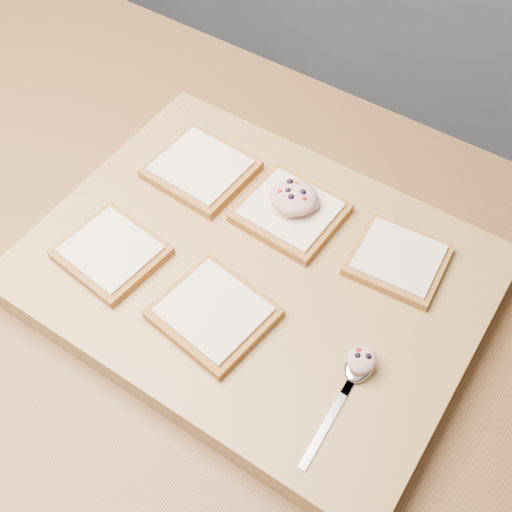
{
  "coord_description": "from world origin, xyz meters",
  "views": [
    {
      "loc": [
        0.27,
        -0.37,
        1.6
      ],
      "look_at": [
        0.02,
        0.01,
        0.96
      ],
      "focal_mm": 45.0,
      "sensor_mm": 36.0,
      "label": 1
    }
  ],
  "objects": [
    {
      "name": "bread_far_right",
      "position": [
        0.16,
        0.11,
        0.95
      ],
      "size": [
        0.12,
        0.11,
        0.02
      ],
      "color": "olive",
      "rests_on": "cutting_board"
    },
    {
      "name": "island_counter",
      "position": [
        0.0,
        0.0,
        0.45
      ],
      "size": [
        2.0,
        0.8,
        0.9
      ],
      "color": "slate",
      "rests_on": "ground"
    },
    {
      "name": "bread_near_left",
      "position": [
        -0.14,
        -0.08,
        0.95
      ],
      "size": [
        0.13,
        0.12,
        0.02
      ],
      "color": "olive",
      "rests_on": "cutting_board"
    },
    {
      "name": "spoon",
      "position": [
        0.19,
        -0.06,
        0.95
      ],
      "size": [
        0.03,
        0.16,
        0.01
      ],
      "color": "silver",
      "rests_on": "cutting_board"
    },
    {
      "name": "cutting_board",
      "position": [
        0.02,
        0.01,
        0.92
      ],
      "size": [
        0.55,
        0.42,
        0.04
      ],
      "primitive_type": "cube",
      "color": "tan",
      "rests_on": "island_counter"
    },
    {
      "name": "bread_far_center",
      "position": [
        0.01,
        0.1,
        0.95
      ],
      "size": [
        0.13,
        0.12,
        0.02
      ],
      "color": "olive",
      "rests_on": "cutting_board"
    },
    {
      "name": "bread_near_center",
      "position": [
        0.02,
        -0.08,
        0.95
      ],
      "size": [
        0.14,
        0.13,
        0.02
      ],
      "color": "olive",
      "rests_on": "cutting_board"
    },
    {
      "name": "ground",
      "position": [
        0.0,
        0.0,
        0.0
      ],
      "size": [
        4.0,
        4.0,
        0.0
      ],
      "primitive_type": "plane",
      "color": "#515459",
      "rests_on": "ground"
    },
    {
      "name": "bread_far_left",
      "position": [
        -0.13,
        0.09,
        0.95
      ],
      "size": [
        0.13,
        0.12,
        0.02
      ],
      "color": "olive",
      "rests_on": "cutting_board"
    },
    {
      "name": "tuna_salad_dollop",
      "position": [
        0.01,
        0.1,
        0.98
      ],
      "size": [
        0.06,
        0.06,
        0.03
      ],
      "color": "#D89E8A",
      "rests_on": "bread_far_center"
    },
    {
      "name": "spoon_salad",
      "position": [
        0.19,
        -0.05,
        0.96
      ],
      "size": [
        0.03,
        0.04,
        0.02
      ],
      "color": "#D89E8A",
      "rests_on": "spoon"
    }
  ]
}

